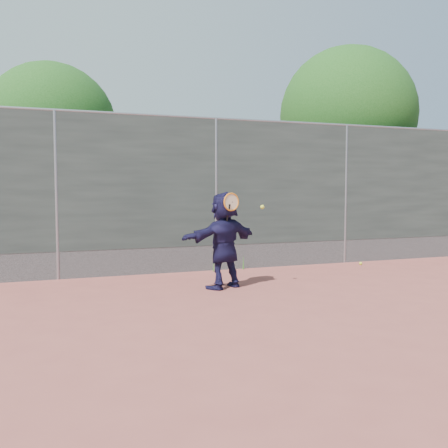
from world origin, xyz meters
name	(u,v)px	position (x,y,z in m)	size (l,w,h in m)	color
ground	(302,310)	(0.00, 0.00, 0.00)	(80.00, 80.00, 0.00)	#9E4C42
player	(224,240)	(-0.47, 1.75, 0.79)	(1.46, 0.47, 1.58)	#161336
ball_ground	(361,263)	(3.12, 3.06, 0.03)	(0.07, 0.07, 0.07)	gold
fence	(216,191)	(0.00, 3.50, 1.58)	(20.00, 0.06, 3.03)	#38423D
swing_action	(234,204)	(-0.37, 1.56, 1.39)	(0.73, 0.14, 0.51)	orange
tree_right	(352,120)	(4.68, 5.75, 3.49)	(3.78, 3.60, 5.39)	#382314
tree_left	(58,132)	(-2.85, 6.55, 2.94)	(3.15, 3.00, 4.53)	#382314
weed_clump	(232,263)	(0.29, 3.38, 0.13)	(0.68, 0.07, 0.30)	#387226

